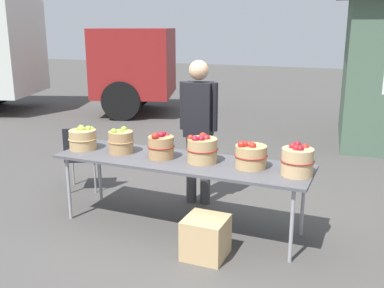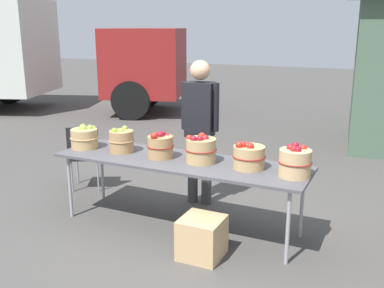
% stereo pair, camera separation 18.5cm
% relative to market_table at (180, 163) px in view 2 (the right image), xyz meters
% --- Properties ---
extents(ground_plane, '(40.00, 40.00, 0.00)m').
position_rel_market_table_xyz_m(ground_plane, '(0.00, 0.00, -0.71)').
color(ground_plane, '#474442').
extents(market_table, '(2.70, 0.76, 0.75)m').
position_rel_market_table_xyz_m(market_table, '(0.00, 0.00, 0.00)').
color(market_table, '#4C4C51').
rests_on(market_table, ground).
extents(apple_basket_green_0, '(0.32, 0.32, 0.27)m').
position_rel_market_table_xyz_m(apple_basket_green_0, '(-1.20, -0.03, 0.16)').
color(apple_basket_green_0, tan).
rests_on(apple_basket_green_0, market_table).
extents(apple_basket_green_1, '(0.29, 0.29, 0.28)m').
position_rel_market_table_xyz_m(apple_basket_green_1, '(-0.72, 0.01, 0.16)').
color(apple_basket_green_1, '#A87F51').
rests_on(apple_basket_green_1, market_table).
extents(apple_basket_red_0, '(0.29, 0.29, 0.29)m').
position_rel_market_table_xyz_m(apple_basket_red_0, '(-0.22, -0.01, 0.17)').
color(apple_basket_red_0, '#A87F51').
rests_on(apple_basket_red_0, market_table).
extents(apple_basket_red_1, '(0.32, 0.32, 0.30)m').
position_rel_market_table_xyz_m(apple_basket_red_1, '(0.23, 0.02, 0.17)').
color(apple_basket_red_1, tan).
rests_on(apple_basket_red_1, market_table).
extents(apple_basket_red_2, '(0.33, 0.33, 0.28)m').
position_rel_market_table_xyz_m(apple_basket_red_2, '(0.73, 0.04, 0.16)').
color(apple_basket_red_2, tan).
rests_on(apple_basket_red_2, market_table).
extents(apple_basket_red_3, '(0.31, 0.31, 0.31)m').
position_rel_market_table_xyz_m(apple_basket_red_3, '(1.20, -0.01, 0.18)').
color(apple_basket_red_3, tan).
rests_on(apple_basket_red_3, market_table).
extents(vendor_adult, '(0.45, 0.26, 1.73)m').
position_rel_market_table_xyz_m(vendor_adult, '(-0.09, 0.70, 0.30)').
color(vendor_adult, '#3F3F3F').
rests_on(vendor_adult, ground).
extents(box_truck, '(7.98, 4.59, 2.75)m').
position_rel_market_table_xyz_m(box_truck, '(-7.16, 4.40, 0.77)').
color(box_truck, silver).
rests_on(box_truck, ground).
extents(folding_chair, '(0.54, 0.54, 0.86)m').
position_rel_market_table_xyz_m(folding_chair, '(-1.64, 0.49, -0.21)').
color(folding_chair, black).
rests_on(folding_chair, ground).
extents(produce_crate, '(0.38, 0.38, 0.38)m').
position_rel_market_table_xyz_m(produce_crate, '(0.48, -0.50, -0.52)').
color(produce_crate, tan).
rests_on(produce_crate, ground).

